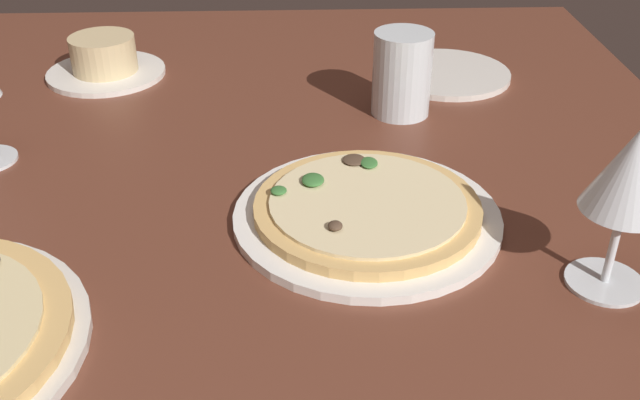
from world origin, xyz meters
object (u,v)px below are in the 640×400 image
(wine_glass_far, at_px, (631,176))
(side_plate, at_px, (446,74))
(water_glass, at_px, (402,79))
(ramekin_on_saucer, at_px, (104,60))
(pizza_main, at_px, (367,211))

(wine_glass_far, xyz_separation_m, side_plate, (0.52, 0.06, -0.11))
(wine_glass_far, relative_size, water_glass, 1.44)
(ramekin_on_saucer, xyz_separation_m, side_plate, (-0.02, -0.52, -0.02))
(ramekin_on_saucer, bearing_deg, side_plate, -92.68)
(pizza_main, distance_m, wine_glass_far, 0.27)
(pizza_main, bearing_deg, ramekin_on_saucer, 40.53)
(pizza_main, height_order, water_glass, water_glass)
(water_glass, bearing_deg, ramekin_on_saucer, 70.64)
(side_plate, bearing_deg, wine_glass_far, -173.81)
(wine_glass_far, height_order, side_plate, wine_glass_far)
(ramekin_on_saucer, xyz_separation_m, wine_glass_far, (-0.54, -0.58, 0.09))
(pizza_main, distance_m, ramekin_on_saucer, 0.56)
(ramekin_on_saucer, relative_size, water_glass, 1.57)
(pizza_main, relative_size, wine_glass_far, 1.74)
(ramekin_on_saucer, distance_m, wine_glass_far, 0.80)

